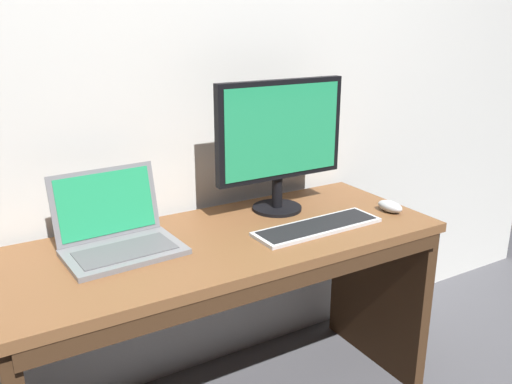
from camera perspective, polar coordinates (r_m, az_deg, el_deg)
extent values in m
cube|color=brown|center=(1.84, -3.19, -5.26)|extent=(1.50, 0.60, 0.03)
cube|color=#3D2716|center=(2.38, 12.79, -9.71)|extent=(0.05, 0.55, 0.70)
cube|color=#3D2716|center=(1.63, 1.53, -10.08)|extent=(1.44, 0.02, 0.05)
cube|color=slate|center=(1.74, -13.87, -6.24)|extent=(0.37, 0.25, 0.02)
cube|color=#505054|center=(1.73, -13.76, -6.07)|extent=(0.31, 0.17, 0.00)
cube|color=slate|center=(1.82, -15.74, -1.18)|extent=(0.35, 0.08, 0.23)
cube|color=#23935B|center=(1.82, -15.69, -1.19)|extent=(0.32, 0.06, 0.20)
cylinder|color=black|center=(2.08, 2.25, -1.71)|extent=(0.19, 0.19, 0.01)
cylinder|color=black|center=(2.06, 2.28, 0.04)|extent=(0.04, 0.04, 0.12)
cube|color=black|center=(1.98, 2.63, 6.63)|extent=(0.53, 0.03, 0.37)
cube|color=#23935B|center=(1.97, 2.93, 6.53)|extent=(0.48, 0.00, 0.33)
cube|color=#BCBCC1|center=(1.90, 6.59, -3.72)|extent=(0.48, 0.15, 0.01)
cube|color=black|center=(1.90, 6.60, -3.52)|extent=(0.45, 0.13, 0.00)
ellipsoid|color=#B7B7BC|center=(2.11, 14.11, -1.50)|extent=(0.07, 0.11, 0.04)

